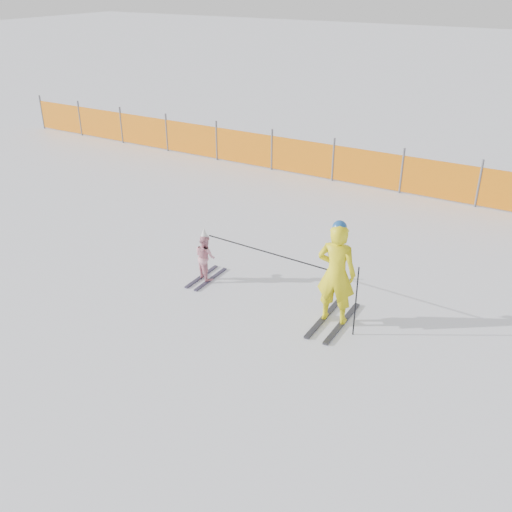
% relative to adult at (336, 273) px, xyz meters
% --- Properties ---
extents(ground, '(120.00, 120.00, 0.00)m').
position_rel_adult_xyz_m(ground, '(-1.43, -0.71, -0.95)').
color(ground, white).
rests_on(ground, ground).
extents(adult, '(0.71, 1.43, 1.90)m').
position_rel_adult_xyz_m(adult, '(0.00, 0.00, 0.00)').
color(adult, black).
rests_on(adult, ground).
extents(child, '(0.55, 1.04, 1.09)m').
position_rel_adult_xyz_m(child, '(-2.78, 0.15, -0.45)').
color(child, black).
rests_on(child, ground).
extents(ski_poles, '(3.12, 0.36, 1.28)m').
position_rel_adult_xyz_m(ski_poles, '(-0.77, -0.02, -0.09)').
color(ski_poles, black).
rests_on(ski_poles, ground).
extents(safety_fence, '(17.38, 0.06, 1.25)m').
position_rel_adult_xyz_m(safety_fence, '(-6.38, 6.81, -0.39)').
color(safety_fence, '#595960').
rests_on(safety_fence, ground).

